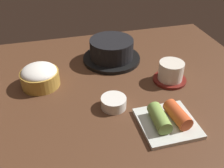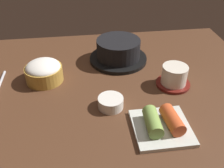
# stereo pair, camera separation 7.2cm
# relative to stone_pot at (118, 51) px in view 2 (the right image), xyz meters

# --- Properties ---
(dining_table) EXTENTS (1.00, 0.76, 0.02)m
(dining_table) POSITION_rel_stone_pot_xyz_m (-0.07, -0.16, -0.05)
(dining_table) COLOR #4C2D1C
(dining_table) RESTS_ON ground
(stone_pot) EXTENTS (0.19, 0.19, 0.08)m
(stone_pot) POSITION_rel_stone_pot_xyz_m (0.00, 0.00, 0.00)
(stone_pot) COLOR black
(stone_pot) RESTS_ON dining_table
(rice_bowl) EXTENTS (0.11, 0.11, 0.07)m
(rice_bowl) POSITION_rel_stone_pot_xyz_m (-0.24, -0.09, -0.00)
(rice_bowl) COLOR #B78C38
(rice_bowl) RESTS_ON dining_table
(tea_cup_with_saucer) EXTENTS (0.10, 0.10, 0.06)m
(tea_cup_with_saucer) POSITION_rel_stone_pot_xyz_m (0.14, -0.17, -0.01)
(tea_cup_with_saucer) COLOR maroon
(tea_cup_with_saucer) RESTS_ON dining_table
(banchan_cup_center) EXTENTS (0.07, 0.07, 0.03)m
(banchan_cup_center) POSITION_rel_stone_pot_xyz_m (-0.06, -0.24, -0.02)
(banchan_cup_center) COLOR white
(banchan_cup_center) RESTS_ON dining_table
(kimchi_plate) EXTENTS (0.13, 0.13, 0.05)m
(kimchi_plate) POSITION_rel_stone_pot_xyz_m (0.05, -0.34, -0.02)
(kimchi_plate) COLOR silver
(kimchi_plate) RESTS_ON dining_table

